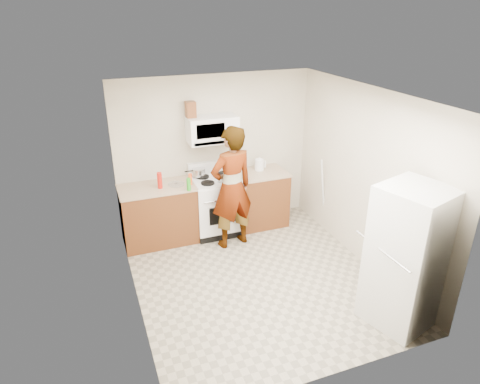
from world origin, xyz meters
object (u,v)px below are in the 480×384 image
gas_range (217,204)px  saucepan (199,172)px  person (232,188)px  fridge (407,257)px  kettle (259,165)px  microwave (212,129)px

gas_range → saucepan: size_ratio=5.41×
person → gas_range: bearing=-90.6°
person → fridge: person is taller
gas_range → kettle: (0.79, 0.10, 0.54)m
person → saucepan: (-0.32, 0.65, 0.06)m
gas_range → person: size_ratio=0.59×
microwave → person: same height
gas_range → kettle: size_ratio=6.21×
person → kettle: 0.91m
microwave → fridge: 3.34m
microwave → saucepan: 0.73m
person → fridge: (1.25, -2.33, -0.10)m
kettle → saucepan: bearing=157.9°
gas_range → fridge: fridge is taller
gas_range → microwave: bearing=90.0°
gas_range → fridge: size_ratio=0.66×
person → saucepan: size_ratio=9.10×
gas_range → microwave: microwave is taller
microwave → fridge: bearing=-65.4°
gas_range → microwave: size_ratio=1.49×
kettle → fridge: bearing=-97.2°
gas_range → fridge: (1.35, -2.81, 0.36)m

